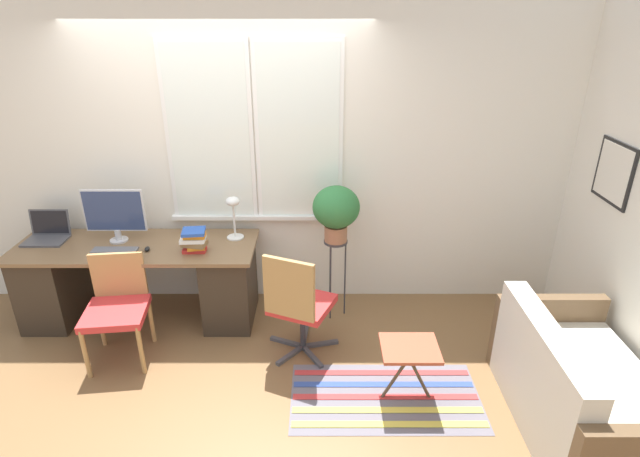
{
  "coord_description": "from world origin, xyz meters",
  "views": [
    {
      "loc": [
        0.81,
        -3.48,
        2.58
      ],
      "look_at": [
        0.8,
        0.17,
        0.96
      ],
      "focal_mm": 28.0,
      "sensor_mm": 36.0,
      "label": 1
    }
  ],
  "objects_px": {
    "mouse": "(149,249)",
    "book_stack": "(196,240)",
    "laptop": "(49,234)",
    "desk_lamp": "(235,209)",
    "desk_chair_wooden": "(118,305)",
    "plant_stand": "(337,254)",
    "folding_stool": "(411,352)",
    "keyboard": "(116,250)",
    "monitor": "(116,213)",
    "couch_loveseat": "(581,394)",
    "potted_plant": "(338,209)",
    "office_chair_swivel": "(299,304)"
  },
  "relations": [
    {
      "from": "mouse",
      "to": "plant_stand",
      "type": "height_order",
      "value": "mouse"
    },
    {
      "from": "monitor",
      "to": "desk_lamp",
      "type": "distance_m",
      "value": 1.0
    },
    {
      "from": "keyboard",
      "to": "book_stack",
      "type": "height_order",
      "value": "book_stack"
    },
    {
      "from": "desk_lamp",
      "to": "folding_stool",
      "type": "bearing_deg",
      "value": -40.79
    },
    {
      "from": "mouse",
      "to": "desk_lamp",
      "type": "relative_size",
      "value": 0.19
    },
    {
      "from": "plant_stand",
      "to": "folding_stool",
      "type": "relative_size",
      "value": 1.65
    },
    {
      "from": "mouse",
      "to": "plant_stand",
      "type": "relative_size",
      "value": 0.1
    },
    {
      "from": "desk_chair_wooden",
      "to": "folding_stool",
      "type": "relative_size",
      "value": 1.83
    },
    {
      "from": "desk_lamp",
      "to": "plant_stand",
      "type": "height_order",
      "value": "desk_lamp"
    },
    {
      "from": "keyboard",
      "to": "mouse",
      "type": "distance_m",
      "value": 0.27
    },
    {
      "from": "couch_loveseat",
      "to": "potted_plant",
      "type": "relative_size",
      "value": 2.8
    },
    {
      "from": "monitor",
      "to": "mouse",
      "type": "height_order",
      "value": "monitor"
    },
    {
      "from": "laptop",
      "to": "mouse",
      "type": "relative_size",
      "value": 4.84
    },
    {
      "from": "desk_chair_wooden",
      "to": "couch_loveseat",
      "type": "height_order",
      "value": "desk_chair_wooden"
    },
    {
      "from": "folding_stool",
      "to": "desk_lamp",
      "type": "bearing_deg",
      "value": 139.21
    },
    {
      "from": "laptop",
      "to": "mouse",
      "type": "distance_m",
      "value": 0.96
    },
    {
      "from": "keyboard",
      "to": "book_stack",
      "type": "bearing_deg",
      "value": -0.64
    },
    {
      "from": "laptop",
      "to": "folding_stool",
      "type": "xyz_separation_m",
      "value": [
        2.99,
        -1.14,
        -0.38
      ]
    },
    {
      "from": "laptop",
      "to": "desk_chair_wooden",
      "type": "xyz_separation_m",
      "value": [
        0.79,
        -0.63,
        -0.32
      ]
    },
    {
      "from": "desk_lamp",
      "to": "desk_chair_wooden",
      "type": "distance_m",
      "value": 1.2
    },
    {
      "from": "desk_lamp",
      "to": "mouse",
      "type": "bearing_deg",
      "value": -159.5
    },
    {
      "from": "book_stack",
      "to": "plant_stand",
      "type": "bearing_deg",
      "value": 8.78
    },
    {
      "from": "desk_chair_wooden",
      "to": "potted_plant",
      "type": "height_order",
      "value": "potted_plant"
    },
    {
      "from": "office_chair_swivel",
      "to": "couch_loveseat",
      "type": "distance_m",
      "value": 2.03
    },
    {
      "from": "book_stack",
      "to": "desk_chair_wooden",
      "type": "bearing_deg",
      "value": -144.24
    },
    {
      "from": "couch_loveseat",
      "to": "potted_plant",
      "type": "height_order",
      "value": "potted_plant"
    },
    {
      "from": "desk_lamp",
      "to": "plant_stand",
      "type": "xyz_separation_m",
      "value": [
        0.88,
        -0.09,
        -0.39
      ]
    },
    {
      "from": "couch_loveseat",
      "to": "potted_plant",
      "type": "xyz_separation_m",
      "value": [
        -1.56,
        1.34,
        0.76
      ]
    },
    {
      "from": "plant_stand",
      "to": "desk_chair_wooden",
      "type": "bearing_deg",
      "value": -161.46
    },
    {
      "from": "mouse",
      "to": "laptop",
      "type": "bearing_deg",
      "value": 166.66
    },
    {
      "from": "mouse",
      "to": "desk_chair_wooden",
      "type": "height_order",
      "value": "desk_chair_wooden"
    },
    {
      "from": "laptop",
      "to": "mouse",
      "type": "height_order",
      "value": "laptop"
    },
    {
      "from": "laptop",
      "to": "keyboard",
      "type": "height_order",
      "value": "laptop"
    },
    {
      "from": "book_stack",
      "to": "potted_plant",
      "type": "xyz_separation_m",
      "value": [
        1.17,
        0.18,
        0.2
      ]
    },
    {
      "from": "desk_lamp",
      "to": "book_stack",
      "type": "distance_m",
      "value": 0.43
    },
    {
      "from": "book_stack",
      "to": "folding_stool",
      "type": "relative_size",
      "value": 0.49
    },
    {
      "from": "desk_chair_wooden",
      "to": "folding_stool",
      "type": "distance_m",
      "value": 2.26
    },
    {
      "from": "couch_loveseat",
      "to": "folding_stool",
      "type": "bearing_deg",
      "value": 76.45
    },
    {
      "from": "plant_stand",
      "to": "folding_stool",
      "type": "bearing_deg",
      "value": -65.92
    },
    {
      "from": "mouse",
      "to": "book_stack",
      "type": "relative_size",
      "value": 0.32
    },
    {
      "from": "keyboard",
      "to": "desk_chair_wooden",
      "type": "xyz_separation_m",
      "value": [
        0.12,
        -0.4,
        -0.28
      ]
    },
    {
      "from": "folding_stool",
      "to": "potted_plant",
      "type": "bearing_deg",
      "value": 114.08
    },
    {
      "from": "mouse",
      "to": "couch_loveseat",
      "type": "relative_size",
      "value": 0.05
    },
    {
      "from": "couch_loveseat",
      "to": "plant_stand",
      "type": "distance_m",
      "value": 2.09
    },
    {
      "from": "laptop",
      "to": "desk_lamp",
      "type": "distance_m",
      "value": 1.64
    },
    {
      "from": "laptop",
      "to": "folding_stool",
      "type": "distance_m",
      "value": 3.22
    },
    {
      "from": "laptop",
      "to": "potted_plant",
      "type": "distance_m",
      "value": 2.52
    },
    {
      "from": "book_stack",
      "to": "potted_plant",
      "type": "bearing_deg",
      "value": 8.78
    },
    {
      "from": "monitor",
      "to": "keyboard",
      "type": "relative_size",
      "value": 1.4
    },
    {
      "from": "monitor",
      "to": "plant_stand",
      "type": "xyz_separation_m",
      "value": [
        1.88,
        -0.03,
        -0.37
      ]
    }
  ]
}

